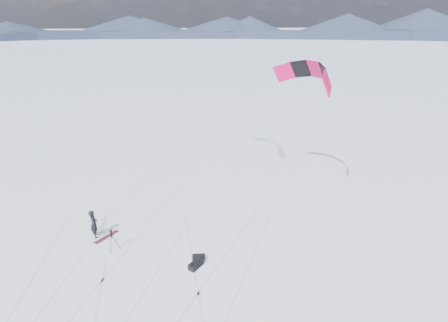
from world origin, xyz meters
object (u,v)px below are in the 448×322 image
object	(u,v)px
gear_bag_a	(196,264)
gear_bag_b	(199,257)
tripod	(112,237)
snowkiter	(96,236)
snowboard	(107,237)

from	to	relation	value
gear_bag_a	gear_bag_b	xyz separation A→B (m)	(0.30, 0.56, -0.03)
tripod	gear_bag_a	bearing A→B (deg)	-33.23
snowkiter	snowboard	xyz separation A→B (m)	(0.61, -0.31, 0.02)
gear_bag_a	snowboard	bearing A→B (deg)	100.41
tripod	gear_bag_a	world-z (taller)	tripod
tripod	gear_bag_a	xyz separation A→B (m)	(4.21, -2.95, -0.71)
snowboard	gear_bag_a	xyz separation A→B (m)	(4.61, -4.37, 0.15)
snowkiter	tripod	size ratio (longest dim) A/B	1.35
snowkiter	snowboard	distance (m)	0.68
snowboard	gear_bag_b	distance (m)	6.22
snowkiter	gear_bag_b	distance (m)	6.89
snowkiter	tripod	xyz separation A→B (m)	(1.01, -1.73, 0.88)
snowkiter	gear_bag_a	bearing A→B (deg)	-139.95
gear_bag_a	gear_bag_b	bearing A→B (deg)	25.93
snowkiter	tripod	bearing A→B (deg)	-157.71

